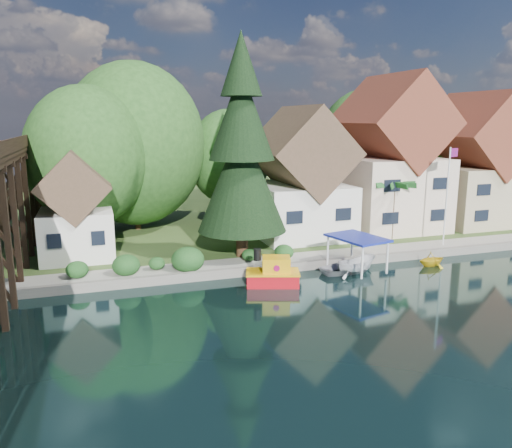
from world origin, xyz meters
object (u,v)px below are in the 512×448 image
(flagpole, at_px, (449,186))
(boat_canopy, at_px, (357,257))
(tugboat, at_px, (273,274))
(boat_yellow, at_px, (432,258))
(boat_white_a, at_px, (348,266))
(house_right, at_px, (473,168))
(house_center, at_px, (389,164))
(shed, at_px, (76,213))
(palm_tree, at_px, (394,186))
(conifer, at_px, (242,152))
(house_left, at_px, (300,182))

(flagpole, distance_m, boat_canopy, 10.72)
(tugboat, relative_size, boat_yellow, 1.71)
(boat_white_a, distance_m, boat_yellow, 6.46)
(house_right, height_order, boat_canopy, house_right)
(house_center, distance_m, shed, 27.20)
(boat_canopy, bearing_deg, shed, 155.65)
(palm_tree, relative_size, boat_yellow, 2.32)
(tugboat, xyz_separation_m, boat_canopy, (6.29, 0.61, 0.37))
(house_center, bearing_deg, conifer, -161.13)
(house_left, relative_size, boat_canopy, 2.45)
(house_center, bearing_deg, palm_tree, -117.32)
(flagpole, height_order, boat_canopy, flagpole)
(house_left, height_order, conifer, conifer)
(house_left, relative_size, flagpole, 1.41)
(shed, relative_size, flagpole, 1.01)
(shed, xyz_separation_m, boat_yellow, (24.21, -8.40, -3.24))
(house_left, bearing_deg, palm_tree, -27.05)
(shed, distance_m, palm_tree, 25.03)
(house_center, distance_m, boat_yellow, 12.25)
(conifer, xyz_separation_m, flagpole, (16.19, -2.08, -2.84))
(palm_tree, xyz_separation_m, flagpole, (2.72, -3.37, 0.30))
(boat_white_a, bearing_deg, palm_tree, -57.08)
(house_right, bearing_deg, boat_yellow, -139.97)
(house_right, relative_size, palm_tree, 2.42)
(house_right, bearing_deg, house_center, 176.82)
(flagpole, bearing_deg, conifer, 172.67)
(house_left, relative_size, boat_white_a, 2.71)
(boat_canopy, bearing_deg, boat_yellow, -1.73)
(shed, bearing_deg, conifer, -16.16)
(house_right, height_order, boat_white_a, house_right)
(tugboat, bearing_deg, house_center, 35.61)
(tugboat, relative_size, boat_canopy, 0.84)
(palm_tree, xyz_separation_m, boat_yellow, (-0.71, -6.37, -4.40))
(palm_tree, height_order, boat_canopy, palm_tree)
(house_right, bearing_deg, shed, -177.61)
(house_left, relative_size, house_center, 0.79)
(palm_tree, bearing_deg, conifer, -174.55)
(house_left, relative_size, tugboat, 2.91)
(house_right, height_order, conifer, conifer)
(shed, distance_m, tugboat, 15.12)
(house_right, bearing_deg, palm_tree, -162.32)
(conifer, distance_m, flagpole, 16.56)
(house_left, xyz_separation_m, house_right, (18.00, 0.00, 0.64))
(house_right, relative_size, flagpole, 1.60)
(conifer, bearing_deg, tugboat, -85.56)
(conifer, xyz_separation_m, boat_canopy, (6.72, -4.91, -7.02))
(palm_tree, bearing_deg, house_right, 17.68)
(shed, relative_size, tugboat, 2.07)
(shed, xyz_separation_m, boat_white_a, (17.78, -7.85, -3.40))
(tugboat, xyz_separation_m, boat_yellow, (12.33, 0.43, -0.15))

